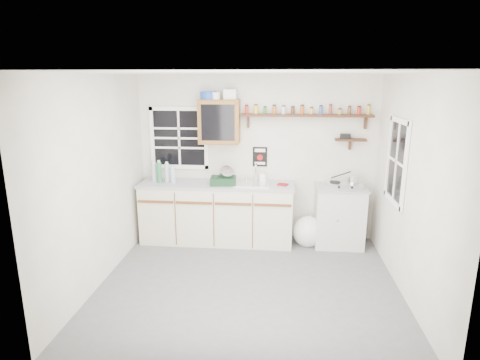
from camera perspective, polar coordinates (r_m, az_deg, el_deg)
name	(u,v)px	position (r m, az deg, el deg)	size (l,w,h in m)	color
room	(249,185)	(4.61, 1.30, -0.73)	(3.64, 3.24, 2.54)	#545457
main_cabinet	(217,212)	(6.14, -3.32, -4.60)	(2.31, 0.63, 0.92)	beige
right_cabinet	(339,216)	(6.17, 13.88, -4.97)	(0.73, 0.57, 0.91)	#B9B9B2
sink	(252,183)	(5.95, 1.74, -0.47)	(0.52, 0.44, 0.29)	silver
upper_cabinet	(219,122)	(5.98, -2.96, 8.30)	(0.60, 0.32, 0.65)	brown
upper_cabinet_clutter	(216,95)	(5.96, -3.36, 11.98)	(0.53, 0.24, 0.14)	#1B42B1
spice_shelf	(306,114)	(5.99, 9.34, 9.20)	(1.91, 0.18, 0.35)	black
secondary_shelf	(349,139)	(6.12, 15.23, 5.61)	(0.45, 0.16, 0.24)	black
warning_sign	(260,157)	(6.15, 2.85, 3.32)	(0.22, 0.02, 0.30)	black
window_back	(179,138)	(6.28, -8.65, 5.91)	(0.93, 0.03, 0.98)	black
window_right	(397,162)	(5.30, 21.43, 2.46)	(0.03, 0.78, 1.08)	black
water_bottles	(162,173)	(6.16, -11.03, 1.01)	(0.39, 0.17, 0.34)	#A5B5C1
dish_rack	(224,178)	(5.92, -2.27, 0.23)	(0.39, 0.30, 0.28)	black
soap_bottle	(263,176)	(6.06, 3.23, 0.60)	(0.09, 0.09, 0.19)	white
rag	(283,184)	(5.92, 6.09, -0.64)	(0.14, 0.12, 0.02)	maroon
hotplate	(344,185)	(6.02, 14.57, -0.64)	(0.53, 0.31, 0.07)	silver
saucepan	(353,179)	(6.02, 15.76, 0.12)	(0.38, 0.29, 0.18)	silver
trash_bag	(308,231)	(6.15, 9.65, -7.22)	(0.44, 0.40, 0.50)	white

